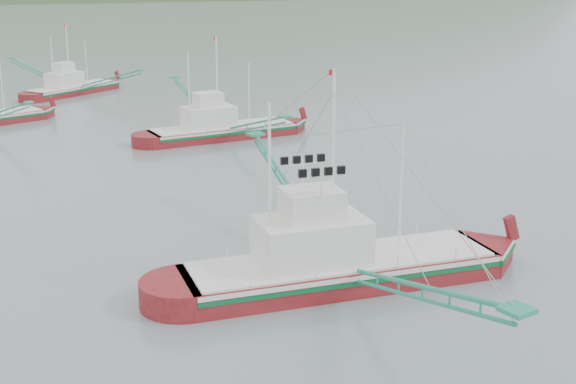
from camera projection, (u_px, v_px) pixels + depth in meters
ground at (356, 281)px, 40.18m from camera, size 1200.00×1200.00×0.00m
main_boat at (338, 243)px, 39.14m from camera, size 16.28×27.94×11.54m
bg_boat_right at (221, 123)px, 71.88m from camera, size 13.64×24.06×9.77m
bg_boat_extra at (72, 79)px, 95.68m from camera, size 12.49×21.07×8.94m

